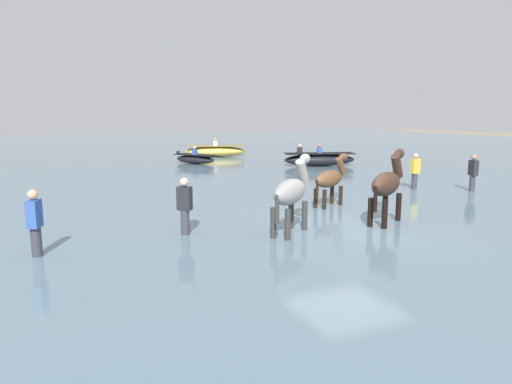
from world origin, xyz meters
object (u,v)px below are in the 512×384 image
object	(u,v)px
boat_far_offshore	(215,151)
person_spectator_far	(185,210)
horse_lead_grey	(291,193)
person_onlooker_right	(35,228)
boat_near_port	(195,159)
horse_flank_bay	(330,180)
horse_trailing_dark_bay	(387,186)
boat_mid_channel	(319,159)
person_onlooker_left	(415,174)
person_wading_close	(473,176)

from	to	relation	value
boat_far_offshore	person_spectator_far	bearing A→B (deg)	-112.52
horse_lead_grey	person_spectator_far	xyz separation A→B (m)	(-2.28, 0.94, -0.37)
person_onlooker_right	horse_lead_grey	bearing A→B (deg)	-6.08
boat_near_port	person_onlooker_right	distance (m)	17.00
horse_flank_bay	horse_trailing_dark_bay	bearing A→B (deg)	-88.86
boat_mid_channel	person_onlooker_left	bearing A→B (deg)	-97.42
horse_lead_grey	boat_near_port	world-z (taller)	horse_lead_grey
boat_far_offshore	person_wading_close	size ratio (longest dim) A/B	2.47
boat_near_port	person_wading_close	world-z (taller)	person_wading_close
person_wading_close	horse_lead_grey	bearing A→B (deg)	-165.08
boat_near_port	person_onlooker_right	world-z (taller)	person_onlooker_right
horse_flank_bay	person_onlooker_left	distance (m)	4.85
horse_flank_bay	boat_mid_channel	bearing A→B (deg)	58.56
boat_mid_channel	person_onlooker_right	distance (m)	17.67
horse_flank_bay	person_onlooker_right	xyz separation A→B (m)	(-8.07, -1.74, -0.22)
person_onlooker_left	horse_flank_bay	bearing A→B (deg)	-164.16
boat_mid_channel	person_spectator_far	xyz separation A→B (m)	(-10.64, -10.70, 0.22)
person_spectator_far	person_onlooker_right	xyz separation A→B (m)	(-3.13, -0.36, 0.00)
boat_near_port	horse_lead_grey	bearing A→B (deg)	-99.93
horse_flank_bay	boat_mid_channel	size ratio (longest dim) A/B	0.46
person_wading_close	person_spectator_far	bearing A→B (deg)	-172.73
boat_mid_channel	boat_far_offshore	xyz separation A→B (m)	(-3.13, 7.43, 0.01)
person_spectator_far	person_wading_close	size ratio (longest dim) A/B	1.00
person_spectator_far	boat_far_offshore	bearing A→B (deg)	67.48
boat_near_port	boat_mid_channel	bearing A→B (deg)	-34.41
horse_trailing_dark_bay	horse_flank_bay	xyz separation A→B (m)	(-0.05, 2.46, -0.17)
horse_trailing_dark_bay	boat_far_offshore	xyz separation A→B (m)	(2.53, 19.21, -0.61)
boat_mid_channel	person_spectator_far	size ratio (longest dim) A/B	2.45
horse_flank_bay	boat_far_offshore	size ratio (longest dim) A/B	0.46
horse_lead_grey	person_spectator_far	world-z (taller)	horse_lead_grey
boat_far_offshore	boat_near_port	bearing A→B (deg)	-125.38
boat_mid_channel	boat_near_port	world-z (taller)	boat_mid_channel
boat_far_offshore	boat_near_port	size ratio (longest dim) A/B	1.57
horse_flank_bay	boat_mid_channel	world-z (taller)	horse_flank_bay
horse_flank_bay	person_onlooker_right	distance (m)	8.25
horse_lead_grey	horse_trailing_dark_bay	world-z (taller)	horse_trailing_dark_bay
person_onlooker_right	horse_trailing_dark_bay	bearing A→B (deg)	-5.07
boat_mid_channel	person_onlooker_left	world-z (taller)	person_onlooker_left
horse_trailing_dark_bay	boat_mid_channel	bearing A→B (deg)	64.37
horse_lead_grey	person_onlooker_left	bearing A→B (deg)	26.39
horse_flank_bay	person_onlooker_right	bearing A→B (deg)	-167.85
boat_far_offshore	horse_flank_bay	bearing A→B (deg)	-98.75
horse_flank_bay	person_spectator_far	world-z (taller)	horse_flank_bay
horse_flank_bay	person_onlooker_left	bearing A→B (deg)	15.84
boat_mid_channel	person_onlooker_left	size ratio (longest dim) A/B	2.45
person_spectator_far	person_onlooker_left	world-z (taller)	same
boat_far_offshore	person_wading_close	bearing A→B (deg)	-77.87
boat_near_port	person_onlooker_left	xyz separation A→B (m)	(4.61, -11.88, 0.31)
horse_lead_grey	person_onlooker_right	world-z (taller)	horse_lead_grey
horse_lead_grey	horse_flank_bay	bearing A→B (deg)	40.94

